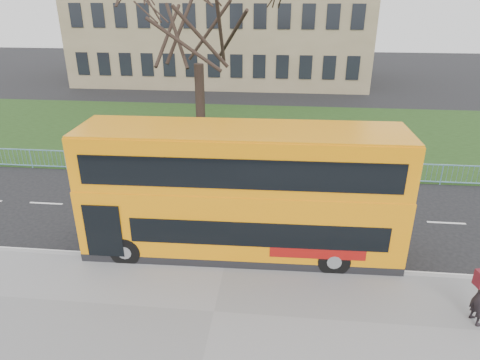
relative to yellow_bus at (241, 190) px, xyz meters
name	(u,v)px	position (x,y,z in m)	size (l,w,h in m)	color
ground	(231,243)	(-0.48, 0.51, -2.56)	(120.00, 120.00, 0.00)	black
kerb	(225,264)	(-0.48, -1.04, -2.49)	(80.00, 0.20, 0.14)	gray
grass_verge	(256,133)	(-0.48, 14.81, -2.52)	(80.00, 15.40, 0.08)	#1C3312
guard_railing	(246,167)	(-0.48, 7.11, -2.01)	(40.00, 0.12, 1.10)	#71ABCA
bare_tree	(198,45)	(-3.48, 10.51, 3.79)	(8.77, 8.77, 12.53)	black
civic_building	(224,12)	(-5.48, 35.51, 4.44)	(30.00, 15.00, 14.00)	#796B4D
yellow_bus	(241,190)	(0.00, 0.00, 0.00)	(11.43, 2.96, 4.77)	orange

